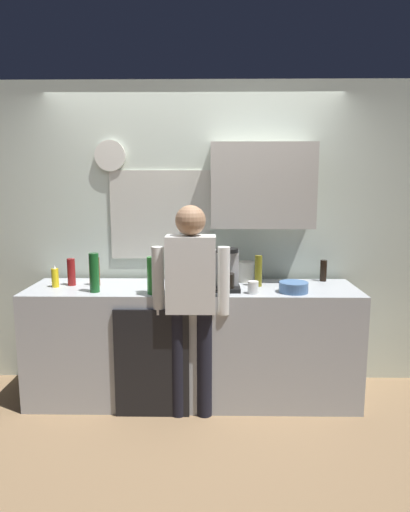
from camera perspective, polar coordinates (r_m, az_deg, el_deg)
The scene contains 16 objects.
ground_plane at distance 3.65m, azimuth -1.73°, elevation -19.45°, with size 8.00×8.00×0.00m, color #8C6D4C.
kitchen_counter at distance 3.73m, azimuth -1.55°, elevation -10.94°, with size 2.62×0.64×0.93m, color #B2B7BC.
dishwasher_panel at distance 3.47m, azimuth -6.79°, elevation -13.47°, with size 0.56×0.02×0.84m, color black.
back_wall_assembly at distance 3.92m, azimuth -0.32°, elevation 3.57°, with size 4.22×0.42×2.60m.
coffee_maker at distance 3.48m, azimuth 2.82°, elevation -1.94°, with size 0.20×0.20×0.33m.
bottle_red_vinegar at distance 3.79m, azimuth -16.62°, elevation -1.96°, with size 0.06×0.06×0.22m, color maroon.
bottle_olive_oil at distance 3.63m, azimuth 6.79°, elevation -1.90°, with size 0.06×0.06×0.25m, color olive.
bottle_clear_soda at distance 3.38m, azimuth -6.62°, elevation -2.47°, with size 0.09×0.09×0.28m, color #2D8C33.
bottle_dark_sauce at distance 3.92m, azimuth 14.81°, elevation -1.81°, with size 0.06×0.06×0.18m, color black.
bottle_amber_beer at distance 3.74m, azimuth -13.68°, elevation -1.93°, with size 0.06×0.06×0.23m, color brown.
bottle_green_wine at distance 3.51m, azimuth -13.90°, elevation -2.08°, with size 0.07×0.07×0.30m, color #195923.
cup_white_mug at distance 3.40m, azimuth 6.13°, elevation -3.98°, with size 0.08×0.08×0.10m, color white.
mixing_bowl at distance 3.48m, azimuth 11.18°, elevation -3.91°, with size 0.22×0.22×0.08m, color #4C72A5.
dish_soap at distance 3.77m, azimuth -18.51°, elevation -2.61°, with size 0.06×0.06×0.18m.
storage_canister at distance 3.80m, azimuth 5.18°, elevation -1.98°, with size 0.14×0.14×0.17m, color silver.
person_at_sink at distance 3.30m, azimuth -1.81°, elevation -4.87°, with size 0.57×0.22×1.60m.
Camera 1 is at (0.15, -3.20, 1.76)m, focal length 31.48 mm.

